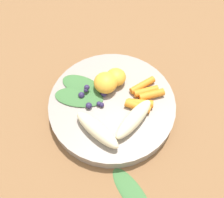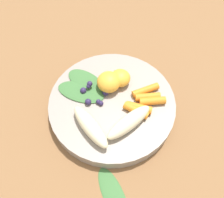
{
  "view_description": "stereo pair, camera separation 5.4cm",
  "coord_description": "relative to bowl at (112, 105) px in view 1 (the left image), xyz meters",
  "views": [
    {
      "loc": [
        0.14,
        0.25,
        0.5
      ],
      "look_at": [
        0.0,
        0.0,
        0.04
      ],
      "focal_mm": 39.47,
      "sensor_mm": 36.0,
      "label": 1
    },
    {
      "loc": [
        0.09,
        0.27,
        0.5
      ],
      "look_at": [
        0.0,
        0.0,
        0.04
      ],
      "focal_mm": 39.47,
      "sensor_mm": 36.0,
      "label": 2
    }
  ],
  "objects": [
    {
      "name": "carrot_front",
      "position": [
        -0.04,
        0.04,
        0.02
      ],
      "size": [
        0.05,
        0.05,
        0.02
      ],
      "primitive_type": "cylinder",
      "rotation": [
        0.0,
        1.57,
        2.29
      ],
      "color": "orange",
      "rests_on": "bowl"
    },
    {
      "name": "carrot_small",
      "position": [
        -0.08,
        -0.0,
        0.02
      ],
      "size": [
        0.06,
        0.02,
        0.02
      ],
      "primitive_type": "cylinder",
      "rotation": [
        0.0,
        1.57,
        3.22
      ],
      "color": "orange",
      "rests_on": "bowl"
    },
    {
      "name": "kale_leaf_stray",
      "position": [
        0.06,
        0.18,
        -0.01
      ],
      "size": [
        0.05,
        0.12,
        0.01
      ],
      "primitive_type": "ellipsoid",
      "rotation": [
        0.0,
        0.0,
        1.68
      ],
      "color": "#3D7038",
      "rests_on": "ground_plane"
    },
    {
      "name": "kale_leaf_left",
      "position": [
        0.04,
        -0.07,
        0.02
      ],
      "size": [
        0.1,
        0.11,
        0.01
      ],
      "primitive_type": "ellipsoid",
      "rotation": [
        0.0,
        0.0,
        5.34
      ],
      "color": "#3D7038",
      "rests_on": "bowl"
    },
    {
      "name": "blueberry_pile",
      "position": [
        0.04,
        -0.03,
        0.02
      ],
      "size": [
        0.06,
        0.06,
        0.02
      ],
      "color": "#2D234C",
      "rests_on": "bowl"
    },
    {
      "name": "orange_segment_far",
      "position": [
        -0.03,
        -0.04,
        0.03
      ],
      "size": [
        0.05,
        0.05,
        0.03
      ],
      "primitive_type": "ellipsoid",
      "color": "#F4A833",
      "rests_on": "bowl"
    },
    {
      "name": "carrot_rear",
      "position": [
        -0.08,
        0.02,
        0.02
      ],
      "size": [
        0.06,
        0.03,
        0.02
      ],
      "primitive_type": "cylinder",
      "rotation": [
        0.0,
        1.57,
        2.92
      ],
      "color": "orange",
      "rests_on": "bowl"
    },
    {
      "name": "ground_plane",
      "position": [
        0.0,
        0.0,
        -0.02
      ],
      "size": [
        2.4,
        2.4,
        0.0
      ],
      "primitive_type": "plane",
      "color": "brown"
    },
    {
      "name": "kale_leaf_right",
      "position": [
        0.06,
        -0.05,
        0.02
      ],
      "size": [
        0.12,
        0.11,
        0.01
      ],
      "primitive_type": "ellipsoid",
      "rotation": [
        0.0,
        0.0,
        5.64
      ],
      "color": "#3D7038",
      "rests_on": "bowl"
    },
    {
      "name": "bowl",
      "position": [
        0.0,
        0.0,
        0.0
      ],
      "size": [
        0.29,
        0.29,
        0.03
      ],
      "primitive_type": "cylinder",
      "color": "gray",
      "rests_on": "ground_plane"
    },
    {
      "name": "carrot_mid_left",
      "position": [
        -0.05,
        0.04,
        0.02
      ],
      "size": [
        0.06,
        0.05,
        0.02
      ],
      "primitive_type": "cylinder",
      "rotation": [
        0.0,
        1.57,
        2.53
      ],
      "color": "orange",
      "rests_on": "bowl"
    },
    {
      "name": "carrot_mid_right",
      "position": [
        -0.08,
        0.03,
        0.02
      ],
      "size": [
        0.06,
        0.03,
        0.02
      ],
      "primitive_type": "cylinder",
      "rotation": [
        0.0,
        1.57,
        2.91
      ],
      "color": "orange",
      "rests_on": "bowl"
    },
    {
      "name": "banana_peeled_left",
      "position": [
        -0.01,
        0.07,
        0.03
      ],
      "size": [
        0.12,
        0.07,
        0.03
      ],
      "primitive_type": "ellipsoid",
      "rotation": [
        0.0,
        0.0,
        3.52
      ],
      "color": "beige",
      "rests_on": "bowl"
    },
    {
      "name": "banana_peeled_right",
      "position": [
        0.06,
        0.05,
        0.03
      ],
      "size": [
        0.07,
        0.12,
        0.03
      ],
      "primitive_type": "ellipsoid",
      "rotation": [
        0.0,
        0.0,
        1.89
      ],
      "color": "beige",
      "rests_on": "bowl"
    },
    {
      "name": "orange_segment_near",
      "position": [
        -0.01,
        -0.04,
        0.04
      ],
      "size": [
        0.05,
        0.05,
        0.04
      ],
      "primitive_type": "ellipsoid",
      "color": "#F4A833",
      "rests_on": "bowl"
    }
  ]
}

